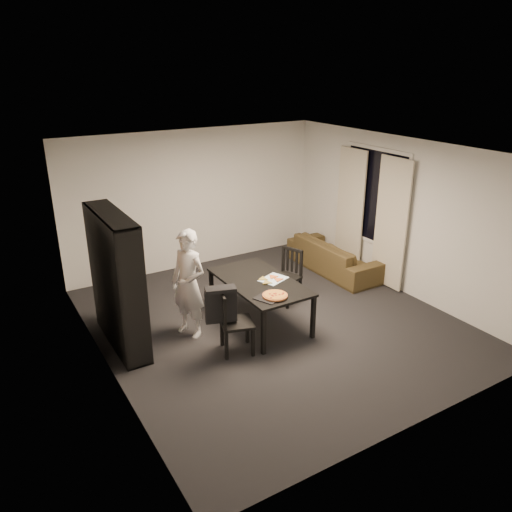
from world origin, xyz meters
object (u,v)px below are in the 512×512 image
person (189,284)px  sofa (334,256)px  pepperoni_pizza (275,295)px  chair_left (230,318)px  dining_table (259,284)px  chair_right (288,272)px  bookshelf (117,281)px  baking_tray (270,296)px

person → sofa: (3.29, 0.76, -0.50)m
person → pepperoni_pizza: size_ratio=4.52×
pepperoni_pizza → sofa: 2.87m
chair_left → pepperoni_pizza: bearing=-78.7°
person → pepperoni_pizza: (0.93, -0.81, -0.07)m
dining_table → sofa: bearing=23.7°
person → pepperoni_pizza: person is taller
dining_table → chair_left: chair_left is taller
chair_right → person: 1.86m
bookshelf → chair_left: bearing=-40.0°
dining_table → chair_right: chair_right is taller
dining_table → pepperoni_pizza: pepperoni_pizza is taller
chair_right → pepperoni_pizza: size_ratio=2.55×
bookshelf → sofa: 4.30m
chair_left → person: 0.83m
bookshelf → chair_right: bookshelf is taller
chair_right → sofa: (1.46, 0.59, -0.21)m
chair_right → baking_tray: (-0.96, -0.95, 0.19)m
person → baking_tray: 1.17m
bookshelf → chair_right: size_ratio=2.13×
bookshelf → person: bookshelf is taller
dining_table → person: (-1.03, 0.23, 0.16)m
chair_left → baking_tray: bearing=-75.4°
person → chair_right: bearing=70.6°
dining_table → chair_left: size_ratio=1.83×
baking_tray → sofa: baking_tray is taller
bookshelf → sofa: bookshelf is taller
dining_table → bookshelf: bearing=165.7°
pepperoni_pizza → chair_right: bearing=47.4°
baking_tray → pepperoni_pizza: pepperoni_pizza is taller
bookshelf → sofa: size_ratio=0.94×
pepperoni_pizza → person: bearing=138.8°
dining_table → person: size_ratio=1.05×
baking_tray → person: bearing=138.7°
bookshelf → baking_tray: bookshelf is taller
person → pepperoni_pizza: bearing=23.9°
chair_left → pepperoni_pizza: size_ratio=2.59×
dining_table → chair_right: bearing=26.8°
chair_left → person: (-0.27, 0.74, 0.27)m
pepperoni_pizza → dining_table: bearing=79.8°
bookshelf → dining_table: bearing=-14.3°
bookshelf → chair_left: bookshelf is taller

